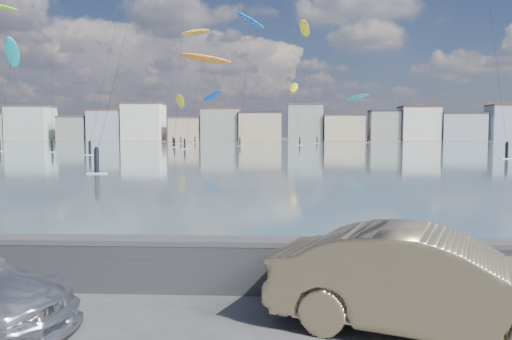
# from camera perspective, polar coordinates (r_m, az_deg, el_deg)

# --- Properties ---
(bay_water) EXTENTS (500.00, 177.00, 0.00)m
(bay_water) POSITION_cam_1_polar(r_m,az_deg,el_deg) (97.90, 1.88, 2.51)
(bay_water) COLOR #3E5A62
(bay_water) RESTS_ON ground
(far_shore_strip) EXTENTS (500.00, 60.00, 0.00)m
(far_shore_strip) POSITION_cam_1_polar(r_m,az_deg,el_deg) (206.37, 2.35, 3.42)
(far_shore_strip) COLOR #4C473D
(far_shore_strip) RESTS_ON ground
(seawall) EXTENTS (400.00, 0.36, 1.08)m
(seawall) POSITION_cam_1_polar(r_m,az_deg,el_deg) (9.48, -6.54, -10.38)
(seawall) COLOR #28282B
(seawall) RESTS_ON ground
(far_buildings) EXTENTS (240.79, 13.26, 14.60)m
(far_buildings) POSITION_cam_1_polar(r_m,az_deg,el_deg) (192.37, 2.72, 5.15)
(far_buildings) COLOR beige
(far_buildings) RESTS_ON ground
(car_champagne) EXTENTS (4.99, 3.23, 1.55)m
(car_champagne) POSITION_cam_1_polar(r_m,az_deg,el_deg) (7.93, 19.32, -12.05)
(car_champagne) COLOR tan
(car_champagne) RESTS_ON ground
(kitesurfer_2) EXTENTS (8.55, 10.28, 15.36)m
(kitesurfer_2) POSITION_cam_1_polar(r_m,az_deg,el_deg) (161.14, 11.46, 8.10)
(kitesurfer_2) COLOR #19BFBF
(kitesurfer_2) RESTS_ON ground
(kitesurfer_5) EXTENTS (7.95, 11.90, 32.87)m
(kitesurfer_5) POSITION_cam_1_polar(r_m,az_deg,el_deg) (127.59, -0.66, 16.46)
(kitesurfer_5) COLOR blue
(kitesurfer_5) RESTS_ON ground
(kitesurfer_9) EXTENTS (11.22, 14.62, 19.48)m
(kitesurfer_9) POSITION_cam_1_polar(r_m,az_deg,el_deg) (103.86, -5.79, 12.47)
(kitesurfer_9) COLOR orange
(kitesurfer_9) RESTS_ON ground
(kitesurfer_12) EXTENTS (10.18, 14.18, 31.57)m
(kitesurfer_12) POSITION_cam_1_polar(r_m,az_deg,el_deg) (124.61, -27.18, 16.11)
(kitesurfer_12) COLOR #8CD826
(kitesurfer_12) RESTS_ON ground
(kitesurfer_13) EXTENTS (4.02, 13.79, 15.03)m
(kitesurfer_13) POSITION_cam_1_polar(r_m,az_deg,el_deg) (151.78, -8.69, 7.74)
(kitesurfer_13) COLOR yellow
(kitesurfer_13) RESTS_ON ground
(kitesurfer_14) EXTENTS (6.47, 15.30, 20.46)m
(kitesurfer_14) POSITION_cam_1_polar(r_m,az_deg,el_deg) (103.33, -26.11, 11.81)
(kitesurfer_14) COLOR #19BFBF
(kitesurfer_14) RESTS_ON ground
(kitesurfer_16) EXTENTS (8.84, 14.84, 17.57)m
(kitesurfer_16) POSITION_cam_1_polar(r_m,az_deg,el_deg) (167.32, -5.06, 8.31)
(kitesurfer_16) COLOR blue
(kitesurfer_16) RESTS_ON ground
(kitesurfer_18) EXTENTS (3.70, 18.16, 17.48)m
(kitesurfer_18) POSITION_cam_1_polar(r_m,az_deg,el_deg) (135.75, 4.29, 9.30)
(kitesurfer_18) COLOR yellow
(kitesurfer_18) RESTS_ON ground
(kitesurfer_19) EXTENTS (10.10, 20.46, 36.86)m
(kitesurfer_19) POSITION_cam_1_polar(r_m,az_deg,el_deg) (164.23, -6.92, 15.26)
(kitesurfer_19) COLOR #BF8C19
(kitesurfer_19) RESTS_ON ground
(kitesurfer_20) EXTENTS (6.49, 13.48, 36.72)m
(kitesurfer_20) POSITION_cam_1_polar(r_m,az_deg,el_deg) (157.12, 5.57, 15.71)
(kitesurfer_20) COLOR yellow
(kitesurfer_20) RESTS_ON ground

